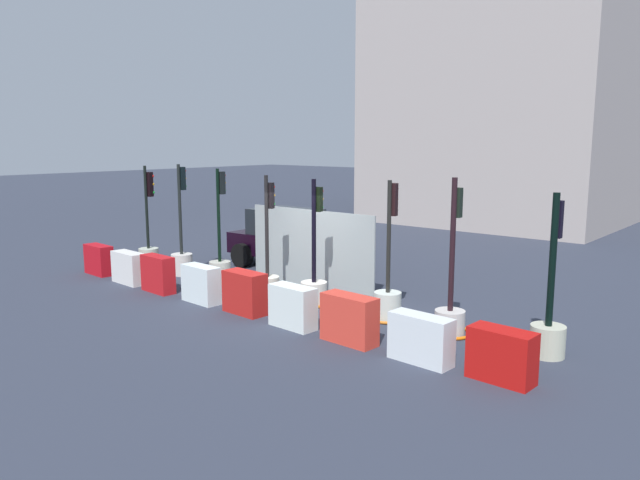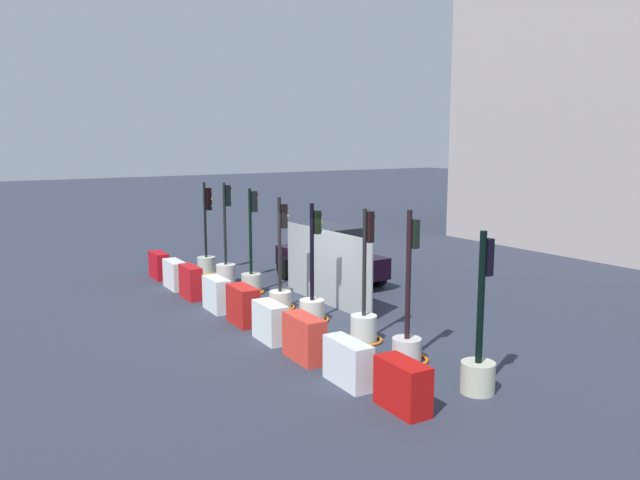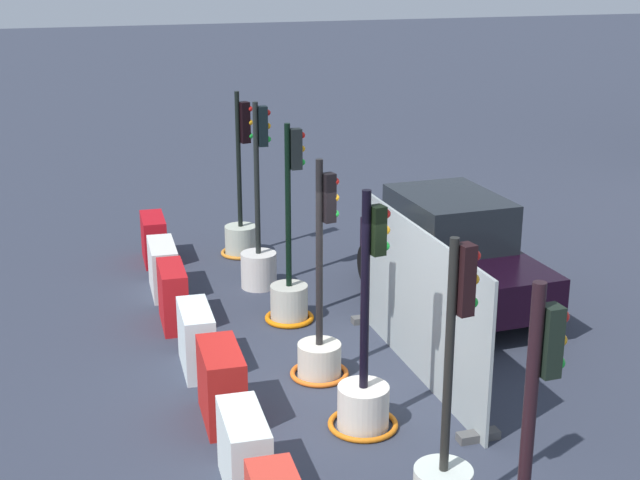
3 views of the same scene
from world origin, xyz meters
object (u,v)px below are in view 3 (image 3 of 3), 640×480
(traffic_light_3, at_px, (320,342))
(construction_barrier_1, at_px, (163,269))
(traffic_light_2, at_px, (290,290))
(construction_barrier_3, at_px, (196,339))
(traffic_light_1, at_px, (259,254))
(traffic_light_5, at_px, (444,477))
(construction_barrier_4, at_px, (222,385))
(car_black_sedan, at_px, (452,251))
(construction_barrier_2, at_px, (173,296))
(construction_barrier_0, at_px, (154,239))
(construction_barrier_5, at_px, (244,453))
(traffic_light_0, at_px, (241,227))
(traffic_light_4, at_px, (364,389))

(traffic_light_3, xyz_separation_m, construction_barrier_1, (-3.65, -1.51, -0.06))
(traffic_light_2, distance_m, construction_barrier_1, 2.39)
(construction_barrier_1, xyz_separation_m, construction_barrier_3, (2.97, 0.01, 0.02))
(traffic_light_1, height_order, traffic_light_5, traffic_light_1)
(traffic_light_2, height_order, construction_barrier_1, traffic_light_2)
(construction_barrier_4, distance_m, car_black_sedan, 4.97)
(traffic_light_5, bearing_deg, construction_barrier_2, -162.85)
(construction_barrier_1, bearing_deg, traffic_light_5, 13.54)
(traffic_light_5, xyz_separation_m, construction_barrier_0, (-8.63, -1.63, -0.08))
(traffic_light_3, relative_size, construction_barrier_0, 2.84)
(construction_barrier_5, distance_m, car_black_sedan, 5.94)
(traffic_light_5, bearing_deg, construction_barrier_3, -157.53)
(construction_barrier_0, bearing_deg, construction_barrier_5, -0.65)
(traffic_light_2, bearing_deg, construction_barrier_4, -30.69)
(construction_barrier_4, height_order, construction_barrier_5, construction_barrier_4)
(construction_barrier_0, xyz_separation_m, construction_barrier_3, (4.57, -0.05, 0.02))
(traffic_light_3, relative_size, construction_barrier_4, 2.78)
(traffic_light_0, relative_size, traffic_light_1, 0.97)
(construction_barrier_5, bearing_deg, construction_barrier_0, 179.35)
(construction_barrier_4, relative_size, car_black_sedan, 0.27)
(car_black_sedan, bearing_deg, construction_barrier_3, -74.60)
(construction_barrier_1, bearing_deg, construction_barrier_2, -2.14)
(traffic_light_0, relative_size, traffic_light_2, 1.00)
(construction_barrier_2, bearing_deg, traffic_light_0, 149.61)
(car_black_sedan, bearing_deg, construction_barrier_4, -58.17)
(construction_barrier_2, relative_size, construction_barrier_4, 0.98)
(traffic_light_0, height_order, traffic_light_3, traffic_light_0)
(traffic_light_3, height_order, car_black_sedan, traffic_light_3)
(traffic_light_1, height_order, traffic_light_4, traffic_light_1)
(construction_barrier_3, bearing_deg, construction_barrier_5, -0.65)
(traffic_light_0, bearing_deg, construction_barrier_3, -19.98)
(construction_barrier_1, relative_size, construction_barrier_3, 1.07)
(traffic_light_4, bearing_deg, traffic_light_2, 179.26)
(traffic_light_4, distance_m, construction_barrier_5, 1.82)
(construction_barrier_0, distance_m, construction_barrier_4, 6.01)
(construction_barrier_0, relative_size, construction_barrier_5, 0.99)
(construction_barrier_4, bearing_deg, construction_barrier_3, -178.42)
(construction_barrier_2, relative_size, car_black_sedan, 0.27)
(traffic_light_4, height_order, construction_barrier_0, traffic_light_4)
(car_black_sedan, bearing_deg, traffic_light_4, -39.18)
(construction_barrier_2, bearing_deg, traffic_light_1, 125.92)
(construction_barrier_3, bearing_deg, construction_barrier_1, -179.73)
(traffic_light_1, distance_m, traffic_light_4, 4.85)
(construction_barrier_4, bearing_deg, construction_barrier_1, -179.30)
(traffic_light_3, bearing_deg, construction_barrier_1, -157.47)
(traffic_light_4, bearing_deg, traffic_light_0, 179.61)
(traffic_light_2, xyz_separation_m, traffic_light_3, (1.91, -0.13, -0.01))
(traffic_light_2, height_order, car_black_sedan, traffic_light_2)
(traffic_light_3, bearing_deg, traffic_light_4, 3.49)
(traffic_light_4, distance_m, car_black_sedan, 4.23)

